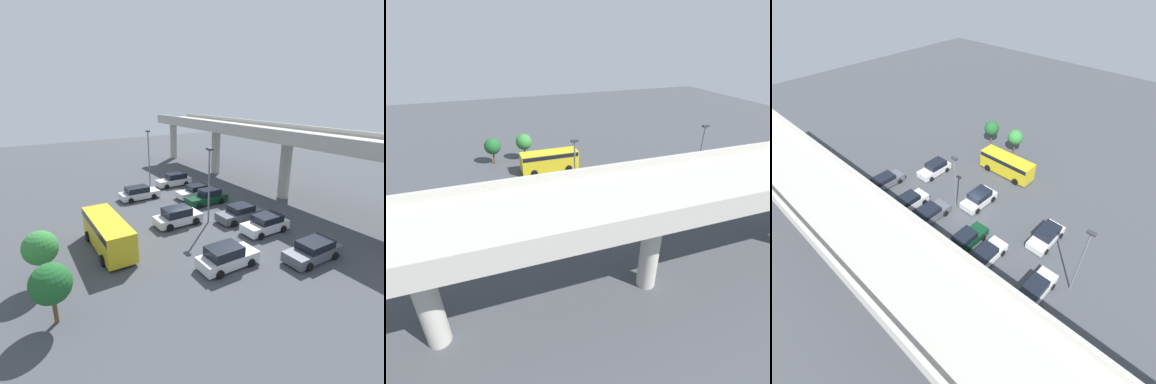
# 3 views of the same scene
# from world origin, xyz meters

# --- Properties ---
(ground_plane) EXTENTS (118.88, 118.88, 0.00)m
(ground_plane) POSITION_xyz_m (0.00, 0.00, 0.00)
(ground_plane) COLOR #424449
(highway_overpass) EXTENTS (56.80, 6.41, 8.40)m
(highway_overpass) POSITION_xyz_m (0.00, 13.37, 6.84)
(highway_overpass) COLOR #ADAAA0
(highway_overpass) RESTS_ON ground_plane
(parked_car_0) EXTENTS (1.98, 4.80, 1.68)m
(parked_car_0) POSITION_xyz_m (-11.25, 4.55, 0.78)
(parked_car_0) COLOR silver
(parked_car_0) RESTS_ON ground_plane
(parked_car_1) EXTENTS (2.18, 4.64, 1.52)m
(parked_car_1) POSITION_xyz_m (-8.64, -1.66, 0.72)
(parked_car_1) COLOR silver
(parked_car_1) RESTS_ON ground_plane
(parked_car_2) EXTENTS (2.08, 4.70, 1.49)m
(parked_car_2) POSITION_xyz_m (-5.65, 4.51, 0.69)
(parked_car_2) COLOR silver
(parked_car_2) RESTS_ON ground_plane
(parked_car_3) EXTENTS (1.99, 4.85, 1.70)m
(parked_car_3) POSITION_xyz_m (-2.99, 4.37, 0.77)
(parked_car_3) COLOR #0C381E
(parked_car_3) RESTS_ON ground_plane
(parked_car_4) EXTENTS (2.26, 4.53, 1.70)m
(parked_car_4) POSITION_xyz_m (0.23, -1.29, 0.81)
(parked_car_4) COLOR silver
(parked_car_4) RESTS_ON ground_plane
(parked_car_5) EXTENTS (2.19, 4.58, 1.57)m
(parked_car_5) POSITION_xyz_m (2.58, 4.38, 0.74)
(parked_car_5) COLOR #515660
(parked_car_5) RESTS_ON ground_plane
(parked_car_6) EXTENTS (2.17, 4.42, 1.60)m
(parked_car_6) POSITION_xyz_m (5.83, 4.70, 0.76)
(parked_car_6) COLOR silver
(parked_car_6) RESTS_ON ground_plane
(parked_car_7) EXTENTS (2.15, 4.55, 1.68)m
(parked_car_7) POSITION_xyz_m (8.59, -1.89, 0.79)
(parked_car_7) COLOR silver
(parked_car_7) RESTS_ON ground_plane
(parked_car_8) EXTENTS (2.12, 4.75, 1.50)m
(parked_car_8) POSITION_xyz_m (11.20, 4.28, 0.72)
(parked_car_8) COLOR #515660
(parked_car_8) RESTS_ON ground_plane
(shuttle_bus) EXTENTS (7.33, 2.56, 2.59)m
(shuttle_bus) POSITION_xyz_m (1.53, -8.35, 1.55)
(shuttle_bus) COLOR gold
(shuttle_bus) RESTS_ON ground_plane
(lamp_post_near_aisle) EXTENTS (0.70, 0.35, 7.29)m
(lamp_post_near_aisle) POSITION_xyz_m (1.38, 1.48, 4.32)
(lamp_post_near_aisle) COLOR slate
(lamp_post_near_aisle) RESTS_ON ground_plane
(lamp_post_mid_lot) EXTENTS (0.70, 0.35, 7.41)m
(lamp_post_mid_lot) POSITION_xyz_m (-13.26, 1.84, 4.38)
(lamp_post_mid_lot) COLOR slate
(lamp_post_mid_lot) RESTS_ON ground_plane
(tree_front_left) EXTENTS (2.23, 2.23, 3.71)m
(tree_front_left) POSITION_xyz_m (3.87, -13.32, 2.58)
(tree_front_left) COLOR brown
(tree_front_left) RESTS_ON ground_plane
(tree_front_right) EXTENTS (2.21, 2.21, 3.58)m
(tree_front_right) POSITION_xyz_m (8.16, -13.27, 2.46)
(tree_front_right) COLOR brown
(tree_front_right) RESTS_ON ground_plane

